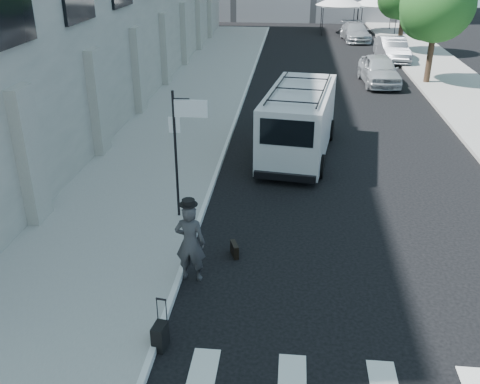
% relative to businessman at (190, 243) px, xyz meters
% --- Properties ---
extents(ground, '(120.00, 120.00, 0.00)m').
position_rel_businessman_xyz_m(ground, '(1.73, -0.41, -0.94)').
color(ground, black).
rests_on(ground, ground).
extents(sidewalk_left, '(4.50, 48.00, 0.15)m').
position_rel_businessman_xyz_m(sidewalk_left, '(-2.52, 15.59, -0.87)').
color(sidewalk_left, gray).
rests_on(sidewalk_left, ground).
extents(sidewalk_right, '(4.00, 56.00, 0.15)m').
position_rel_businessman_xyz_m(sidewalk_right, '(10.73, 19.59, -0.87)').
color(sidewalk_right, gray).
rests_on(sidewalk_right, ground).
extents(sign_pole, '(1.03, 0.07, 3.50)m').
position_rel_businessman_xyz_m(sign_pole, '(-0.63, 2.80, 1.71)').
color(sign_pole, black).
rests_on(sign_pole, sidewalk_left).
extents(tree_near, '(3.80, 3.83, 6.03)m').
position_rel_businessman_xyz_m(tree_near, '(9.23, 19.75, 3.03)').
color(tree_near, black).
rests_on(tree_near, ground).
extents(tent_left, '(4.00, 4.00, 3.20)m').
position_rel_businessman_xyz_m(tent_left, '(5.73, 37.59, 1.77)').
color(tent_left, black).
rests_on(tent_left, ground).
extents(businessman, '(0.72, 0.50, 1.89)m').
position_rel_businessman_xyz_m(businessman, '(0.00, 0.00, 0.00)').
color(businessman, '#353537').
rests_on(businessman, ground).
extents(briefcase, '(0.26, 0.45, 0.34)m').
position_rel_businessman_xyz_m(briefcase, '(0.87, 1.08, -0.77)').
color(briefcase, black).
rests_on(briefcase, ground).
extents(suitcase, '(0.28, 0.40, 1.02)m').
position_rel_businessman_xyz_m(suitcase, '(-0.17, -2.35, -0.67)').
color(suitcase, black).
rests_on(suitcase, ground).
extents(cargo_van, '(2.88, 6.54, 2.38)m').
position_rel_businessman_xyz_m(cargo_van, '(2.41, 8.38, 0.28)').
color(cargo_van, silver).
rests_on(cargo_van, ground).
extents(parked_car_a, '(2.08, 4.60, 1.53)m').
position_rel_businessman_xyz_m(parked_car_a, '(6.73, 19.44, -0.18)').
color(parked_car_a, '#B2B5BA').
rests_on(parked_car_a, ground).
extents(parked_car_b, '(1.83, 4.67, 1.52)m').
position_rel_businessman_xyz_m(parked_car_b, '(8.41, 25.85, -0.19)').
color(parked_car_b, slate).
rests_on(parked_car_b, ground).
extents(parked_car_c, '(2.29, 4.82, 1.36)m').
position_rel_businessman_xyz_m(parked_car_c, '(6.80, 33.69, -0.27)').
color(parked_car_c, '#A1A4A9').
rests_on(parked_car_c, ground).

